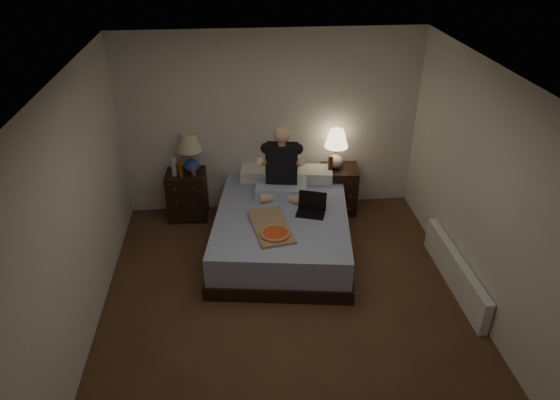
{
  "coord_description": "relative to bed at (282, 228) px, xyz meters",
  "views": [
    {
      "loc": [
        -0.46,
        -4.03,
        3.74
      ],
      "look_at": [
        0.0,
        0.9,
        0.85
      ],
      "focal_mm": 32.0,
      "sensor_mm": 36.0,
      "label": 1
    }
  ],
  "objects": [
    {
      "name": "lamp_left",
      "position": [
        -1.14,
        0.86,
        0.69
      ],
      "size": [
        0.37,
        0.37,
        0.56
      ],
      "primitive_type": null,
      "rotation": [
        0.0,
        0.0,
        -0.18
      ],
      "color": "navy",
      "rests_on": "nightstand_left"
    },
    {
      "name": "lamp_right",
      "position": [
        0.82,
        0.85,
        0.67
      ],
      "size": [
        0.4,
        0.4,
        0.56
      ],
      "primitive_type": null,
      "rotation": [
        0.0,
        0.0,
        -0.32
      ],
      "color": "#9C9D94",
      "rests_on": "nightstand_right"
    },
    {
      "name": "nightstand_right",
      "position": [
        0.88,
        0.83,
        0.06
      ],
      "size": [
        0.55,
        0.51,
        0.66
      ],
      "primitive_type": "cube",
      "rotation": [
        0.0,
        0.0,
        -0.11
      ],
      "color": "black",
      "rests_on": "floor"
    },
    {
      "name": "pizza_box",
      "position": [
        -0.13,
        -0.57,
        0.31
      ],
      "size": [
        0.53,
        0.82,
        0.08
      ],
      "primitive_type": null,
      "rotation": [
        0.0,
        0.0,
        0.17
      ],
      "color": "tan",
      "rests_on": "bed"
    },
    {
      "name": "radiator",
      "position": [
        1.88,
        -0.96,
        -0.07
      ],
      "size": [
        0.1,
        1.6,
        0.4
      ],
      "primitive_type": "cube",
      "color": "white",
      "rests_on": "floor"
    },
    {
      "name": "beer_bottle_right",
      "position": [
        0.73,
        0.75,
        0.51
      ],
      "size": [
        0.06,
        0.06,
        0.23
      ],
      "primitive_type": "cylinder",
      "color": "#521F0B",
      "rests_on": "nightstand_right"
    },
    {
      "name": "floor",
      "position": [
        -0.05,
        -1.19,
        -0.27
      ],
      "size": [
        4.0,
        4.5,
        0.0
      ],
      "primitive_type": "cube",
      "color": "brown",
      "rests_on": "ground"
    },
    {
      "name": "wall_left",
      "position": [
        -2.05,
        -1.19,
        0.98
      ],
      "size": [
        0.0,
        4.5,
        2.5
      ],
      "primitive_type": "cube",
      "rotation": [
        1.57,
        0.0,
        1.57
      ],
      "color": "silver",
      "rests_on": "ground"
    },
    {
      "name": "person",
      "position": [
        0.03,
        0.41,
        0.73
      ],
      "size": [
        0.73,
        0.61,
        0.93
      ],
      "primitive_type": null,
      "rotation": [
        0.0,
        0.0,
        -0.15
      ],
      "color": "black",
      "rests_on": "bed"
    },
    {
      "name": "nightstand_left",
      "position": [
        -1.23,
        0.86,
        0.07
      ],
      "size": [
        0.54,
        0.49,
        0.68
      ],
      "primitive_type": "cube",
      "rotation": [
        0.0,
        0.0,
        -0.04
      ],
      "color": "black",
      "rests_on": "floor"
    },
    {
      "name": "wall_right",
      "position": [
        1.95,
        -1.19,
        0.98
      ],
      "size": [
        0.0,
        4.5,
        2.5
      ],
      "primitive_type": "cube",
      "rotation": [
        1.57,
        0.0,
        -1.57
      ],
      "color": "silver",
      "rests_on": "ground"
    },
    {
      "name": "water_bottle",
      "position": [
        -1.36,
        0.78,
        0.54
      ],
      "size": [
        0.07,
        0.07,
        0.25
      ],
      "primitive_type": "cylinder",
      "color": "silver",
      "rests_on": "nightstand_left"
    },
    {
      "name": "bed",
      "position": [
        0.0,
        0.0,
        0.0
      ],
      "size": [
        1.88,
        2.33,
        0.53
      ],
      "primitive_type": "cube",
      "rotation": [
        0.0,
        0.0,
        -0.14
      ],
      "color": "#566CAD",
      "rests_on": "floor"
    },
    {
      "name": "beer_bottle_left",
      "position": [
        -1.28,
        0.73,
        0.53
      ],
      "size": [
        0.06,
        0.06,
        0.23
      ],
      "primitive_type": "cylinder",
      "color": "#62370E",
      "rests_on": "nightstand_left"
    },
    {
      "name": "wall_back",
      "position": [
        -0.05,
        1.06,
        0.98
      ],
      "size": [
        4.0,
        0.0,
        2.5
      ],
      "primitive_type": "cube",
      "rotation": [
        1.57,
        0.0,
        0.0
      ],
      "color": "silver",
      "rests_on": "ground"
    },
    {
      "name": "soda_can",
      "position": [
        -1.11,
        0.77,
        0.46
      ],
      "size": [
        0.07,
        0.07,
        0.1
      ],
      "primitive_type": "cylinder",
      "color": "beige",
      "rests_on": "nightstand_left"
    },
    {
      "name": "laptop",
      "position": [
        0.34,
        -0.12,
        0.39
      ],
      "size": [
        0.41,
        0.37,
        0.24
      ],
      "primitive_type": null,
      "rotation": [
        0.0,
        0.0,
        -0.31
      ],
      "color": "black",
      "rests_on": "bed"
    },
    {
      "name": "ceiling",
      "position": [
        -0.05,
        -1.19,
        2.23
      ],
      "size": [
        4.0,
        4.5,
        0.0
      ],
      "primitive_type": "cube",
      "rotation": [
        3.14,
        0.0,
        0.0
      ],
      "color": "white",
      "rests_on": "ground"
    }
  ]
}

